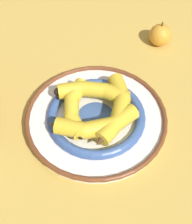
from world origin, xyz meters
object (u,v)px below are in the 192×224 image
object	(u,v)px
banana_b	(74,107)
banana_c	(96,125)
apple	(160,35)
banana_d	(117,110)
decorative_bowl	(96,118)
banana_a	(95,92)

from	to	relation	value
banana_b	banana_c	size ratio (longest dim) A/B	0.86
apple	banana_d	bearing A→B (deg)	-77.03
decorative_bowl	apple	xyz separation A→B (m)	(-0.03, 0.35, 0.02)
banana_a	apple	size ratio (longest dim) A/B	2.31
banana_c	banana_a	bearing A→B (deg)	78.08
banana_b	decorative_bowl	bearing A→B (deg)	83.64
banana_a	banana_d	xyz separation A→B (m)	(0.07, -0.01, 0.00)
decorative_bowl	banana_a	bearing A→B (deg)	131.61
decorative_bowl	banana_b	distance (m)	0.06
decorative_bowl	apple	distance (m)	0.35
decorative_bowl	banana_b	xyz separation A→B (m)	(-0.04, -0.03, 0.04)
banana_d	banana_c	bearing A→B (deg)	144.13
banana_a	banana_d	size ratio (longest dim) A/B	0.90
apple	decorative_bowl	bearing A→B (deg)	-84.51
banana_c	banana_d	size ratio (longest dim) A/B	0.88
banana_a	banana_d	distance (m)	0.08
banana_b	banana_d	xyz separation A→B (m)	(0.08, 0.05, 0.00)
decorative_bowl	banana_c	size ratio (longest dim) A/B	1.98
decorative_bowl	apple	bearing A→B (deg)	95.49
banana_b	banana_c	bearing A→B (deg)	41.37
banana_a	banana_c	world-z (taller)	same
banana_b	apple	xyz separation A→B (m)	(0.01, 0.37, -0.02)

